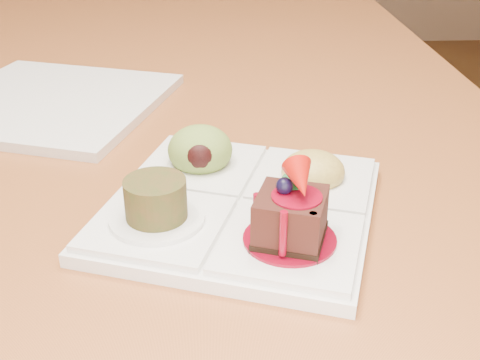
{
  "coord_description": "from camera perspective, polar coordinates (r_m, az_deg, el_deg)",
  "views": [
    {
      "loc": [
        0.13,
        -0.75,
        1.03
      ],
      "look_at": [
        0.15,
        -0.29,
        0.79
      ],
      "focal_mm": 45.0,
      "sensor_mm": 36.0,
      "label": 1
    }
  ],
  "objects": [
    {
      "name": "sampler_plate",
      "position": [
        0.53,
        -0.06,
        -1.4
      ],
      "size": [
        0.29,
        0.29,
        0.09
      ],
      "rotation": [
        0.0,
        0.0,
        -0.32
      ],
      "color": "white",
      "rests_on": "dining_table"
    },
    {
      "name": "second_plate",
      "position": [
        0.81,
        -17.55,
        7.02
      ],
      "size": [
        0.33,
        0.33,
        0.01
      ],
      "primitive_type": "cube",
      "rotation": [
        0.0,
        0.0,
        -0.31
      ],
      "color": "white",
      "rests_on": "dining_table"
    },
    {
      "name": "dining_table",
      "position": [
        0.84,
        -11.44,
        3.09
      ],
      "size": [
        1.0,
        1.8,
        0.75
      ],
      "color": "#A5582A",
      "rests_on": "ground"
    }
  ]
}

